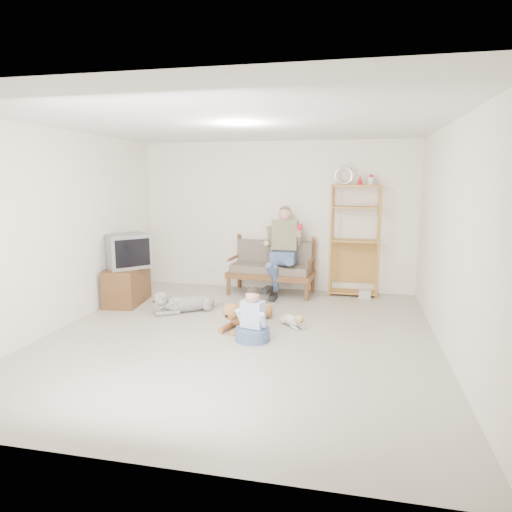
% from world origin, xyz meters
% --- Properties ---
extents(floor, '(5.50, 5.50, 0.00)m').
position_xyz_m(floor, '(0.00, 0.00, 0.00)').
color(floor, '#BCB5A5').
rests_on(floor, ground).
extents(ceiling, '(5.50, 5.50, 0.00)m').
position_xyz_m(ceiling, '(0.00, 0.00, 2.70)').
color(ceiling, silver).
rests_on(ceiling, ground).
extents(wall_back, '(5.00, 0.00, 5.00)m').
position_xyz_m(wall_back, '(0.00, 2.75, 1.35)').
color(wall_back, silver).
rests_on(wall_back, ground).
extents(wall_front, '(5.00, 0.00, 5.00)m').
position_xyz_m(wall_front, '(0.00, -2.75, 1.35)').
color(wall_front, silver).
rests_on(wall_front, ground).
extents(wall_left, '(0.00, 5.50, 5.50)m').
position_xyz_m(wall_left, '(-2.50, 0.00, 1.35)').
color(wall_left, silver).
rests_on(wall_left, ground).
extents(wall_right, '(0.00, 5.50, 5.50)m').
position_xyz_m(wall_right, '(2.50, 0.00, 1.35)').
color(wall_right, silver).
rests_on(wall_right, ground).
extents(loveseat, '(1.55, 0.82, 0.95)m').
position_xyz_m(loveseat, '(-0.02, 2.40, 0.49)').
color(loveseat, brown).
rests_on(loveseat, ground).
extents(man, '(0.59, 0.85, 1.37)m').
position_xyz_m(man, '(0.18, 2.20, 0.72)').
color(man, slate).
rests_on(man, loveseat).
extents(etagere, '(0.86, 0.38, 2.25)m').
position_xyz_m(etagere, '(1.42, 2.55, 0.99)').
color(etagere, '#C28C3D').
rests_on(etagere, ground).
extents(book_stack, '(0.20, 0.15, 0.13)m').
position_xyz_m(book_stack, '(1.63, 2.40, 0.06)').
color(book_stack, silver).
rests_on(book_stack, ground).
extents(tv_stand, '(0.59, 0.94, 0.60)m').
position_xyz_m(tv_stand, '(-2.23, 1.20, 0.30)').
color(tv_stand, brown).
rests_on(tv_stand, ground).
extents(crt_tv, '(0.84, 0.84, 0.55)m').
position_xyz_m(crt_tv, '(-2.20, 1.22, 0.88)').
color(crt_tv, slate).
rests_on(crt_tv, tv_stand).
extents(wall_outlet, '(0.12, 0.02, 0.08)m').
position_xyz_m(wall_outlet, '(-1.25, 2.73, 0.30)').
color(wall_outlet, silver).
rests_on(wall_outlet, ground).
extents(golden_retriever, '(0.58, 1.32, 0.41)m').
position_xyz_m(golden_retriever, '(-0.05, 0.55, 0.17)').
color(golden_retriever, '#AB713B').
rests_on(golden_retriever, ground).
extents(shaggy_dog, '(0.97, 0.80, 0.35)m').
position_xyz_m(shaggy_dog, '(-1.13, 0.92, 0.14)').
color(shaggy_dog, silver).
rests_on(shaggy_dog, ground).
extents(terrier, '(0.41, 0.45, 0.21)m').
position_xyz_m(terrier, '(0.63, 0.58, 0.09)').
color(terrier, silver).
rests_on(terrier, ground).
extents(child, '(0.44, 0.44, 0.70)m').
position_xyz_m(child, '(0.19, -0.06, 0.25)').
color(child, slate).
rests_on(child, ground).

